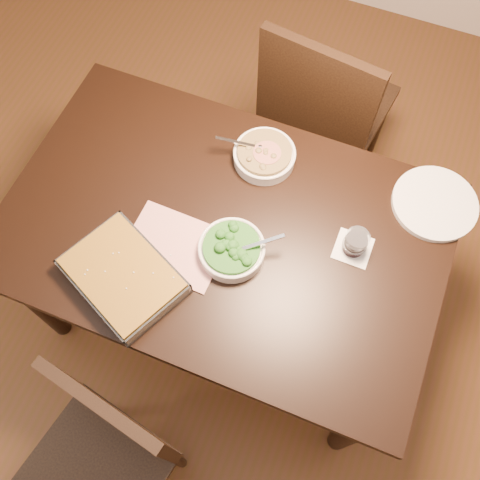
% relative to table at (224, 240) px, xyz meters
% --- Properties ---
extents(ground, '(4.00, 4.00, 0.00)m').
position_rel_table_xyz_m(ground, '(0.00, 0.00, -0.65)').
color(ground, '#4A3015').
rests_on(ground, ground).
extents(table, '(1.40, 0.90, 0.75)m').
position_rel_table_xyz_m(table, '(0.00, 0.00, 0.00)').
color(table, black).
rests_on(table, ground).
extents(magazine_a, '(0.30, 0.23, 0.01)m').
position_rel_table_xyz_m(magazine_a, '(-0.11, -0.12, 0.10)').
color(magazine_a, '#BD363A').
rests_on(magazine_a, table).
extents(coaster, '(0.11, 0.11, 0.00)m').
position_rel_table_xyz_m(coaster, '(0.40, 0.08, 0.10)').
color(coaster, white).
rests_on(coaster, table).
extents(stew_bowl, '(0.23, 0.21, 0.08)m').
position_rel_table_xyz_m(stew_bowl, '(0.03, 0.28, 0.12)').
color(stew_bowl, white).
rests_on(stew_bowl, table).
extents(broccoli_bowl, '(0.21, 0.21, 0.08)m').
position_rel_table_xyz_m(broccoli_bowl, '(0.06, -0.07, 0.12)').
color(broccoli_bowl, white).
rests_on(broccoli_bowl, table).
extents(baking_dish, '(0.41, 0.37, 0.06)m').
position_rel_table_xyz_m(baking_dish, '(-0.21, -0.27, 0.12)').
color(baking_dish, silver).
rests_on(baking_dish, table).
extents(wine_tumbler, '(0.07, 0.07, 0.08)m').
position_rel_table_xyz_m(wine_tumbler, '(0.40, 0.08, 0.14)').
color(wine_tumbler, black).
rests_on(wine_tumbler, coaster).
extents(dinner_plate, '(0.27, 0.27, 0.02)m').
position_rel_table_xyz_m(dinner_plate, '(0.60, 0.33, 0.10)').
color(dinner_plate, silver).
rests_on(dinner_plate, table).
extents(chair_near, '(0.47, 0.47, 0.87)m').
position_rel_table_xyz_m(chair_near, '(-0.10, -0.74, -0.17)').
color(chair_near, black).
rests_on(chair_near, ground).
extents(chair_far, '(0.51, 0.51, 0.97)m').
position_rel_table_xyz_m(chair_far, '(0.12, 0.73, -0.11)').
color(chair_far, black).
rests_on(chair_far, ground).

